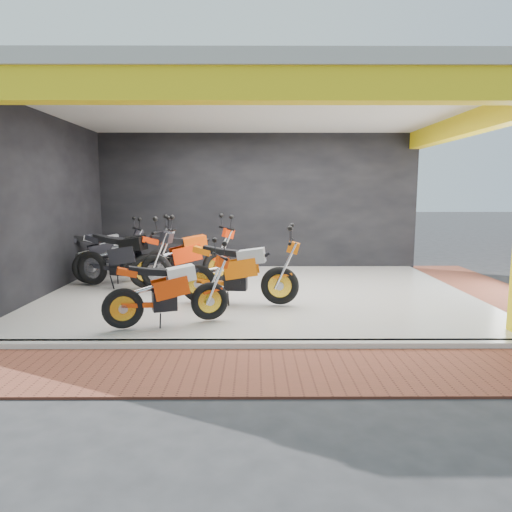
% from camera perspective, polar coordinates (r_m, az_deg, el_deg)
% --- Properties ---
extents(ground, '(80.00, 80.00, 0.00)m').
position_cam_1_polar(ground, '(7.04, 0.37, -8.71)').
color(ground, '#2D2D30').
rests_on(ground, ground).
extents(showroom_floor, '(8.00, 6.00, 0.10)m').
position_cam_1_polar(showroom_floor, '(8.96, 0.23, -4.72)').
color(showroom_floor, white).
rests_on(showroom_floor, ground).
extents(showroom_ceiling, '(8.40, 6.40, 0.20)m').
position_cam_1_polar(showroom_ceiling, '(8.88, 0.25, 18.22)').
color(showroom_ceiling, beige).
rests_on(showroom_ceiling, corner_column).
extents(back_wall, '(8.20, 0.20, 3.50)m').
position_cam_1_polar(back_wall, '(11.85, 0.11, 6.68)').
color(back_wall, black).
rests_on(back_wall, ground).
extents(left_wall, '(0.20, 6.20, 3.50)m').
position_cam_1_polar(left_wall, '(9.63, -25.09, 5.62)').
color(left_wall, black).
rests_on(left_wall, ground).
extents(header_beam_front, '(8.40, 0.30, 0.40)m').
position_cam_1_polar(header_beam_front, '(5.88, 0.51, 20.51)').
color(header_beam_front, yellow).
rests_on(header_beam_front, corner_column).
extents(header_beam_right, '(0.30, 6.40, 0.40)m').
position_cam_1_polar(header_beam_right, '(9.73, 25.41, 14.78)').
color(header_beam_right, yellow).
rests_on(header_beam_right, corner_column).
extents(floor_kerb, '(8.00, 0.20, 0.10)m').
position_cam_1_polar(floor_kerb, '(6.06, 0.47, -11.04)').
color(floor_kerb, white).
rests_on(floor_kerb, ground).
extents(paver_front, '(9.00, 1.40, 0.03)m').
position_cam_1_polar(paver_front, '(5.34, 0.58, -14.13)').
color(paver_front, brown).
rests_on(paver_front, ground).
extents(paver_right, '(1.40, 7.00, 0.03)m').
position_cam_1_polar(paver_right, '(10.21, 28.36, -4.33)').
color(paver_right, brown).
rests_on(paver_right, ground).
extents(moto_hero, '(2.06, 1.34, 1.18)m').
position_cam_1_polar(moto_hero, '(6.82, -5.84, -3.34)').
color(moto_hero, red).
rests_on(moto_hero, showroom_floor).
extents(moto_row_a, '(2.27, 1.08, 1.33)m').
position_cam_1_polar(moto_row_a, '(7.70, 3.01, -1.42)').
color(moto_row_a, orange).
rests_on(moto_row_a, showroom_floor).
extents(moto_row_b, '(2.47, 1.55, 1.42)m').
position_cam_1_polar(moto_row_b, '(9.07, -12.37, 0.10)').
color(moto_row_b, black).
rests_on(moto_row_b, showroom_floor).
extents(moto_row_c, '(2.45, 1.67, 1.41)m').
position_cam_1_polar(moto_row_c, '(9.60, -4.78, 0.67)').
color(moto_row_c, '#F7350A').
rests_on(moto_row_c, showroom_floor).
extents(moto_row_d, '(2.39, 1.43, 1.37)m').
position_cam_1_polar(moto_row_d, '(10.12, -12.01, 0.80)').
color(moto_row_d, '#B4B7BC').
rests_on(moto_row_d, showroom_floor).
extents(moto_row_e, '(2.25, 1.65, 1.30)m').
position_cam_1_polar(moto_row_e, '(10.96, -15.48, 1.03)').
color(moto_row_e, black).
rests_on(moto_row_e, showroom_floor).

